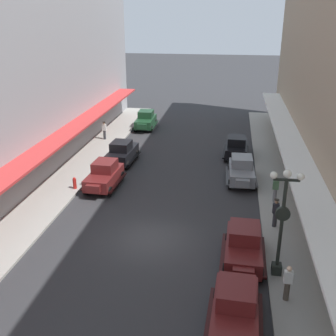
{
  "coord_description": "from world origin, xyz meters",
  "views": [
    {
      "loc": [
        3.93,
        -18.65,
        11.5
      ],
      "look_at": [
        0.0,
        6.0,
        1.8
      ],
      "focal_mm": 43.34,
      "sensor_mm": 36.0,
      "label": 1
    }
  ],
  "objects_px": {
    "parked_car_1": "(235,309)",
    "pedestrian_1": "(288,283)",
    "parked_car_6": "(104,174)",
    "pedestrian_5": "(288,165)",
    "pedestrian_4": "(289,160)",
    "parked_car_0": "(244,245)",
    "fire_hydrant": "(75,183)",
    "lamp_post_with_clock": "(282,219)",
    "parked_car_5": "(241,170)",
    "parked_car_2": "(122,152)",
    "pedestrian_3": "(104,130)",
    "parked_car_4": "(146,120)",
    "pedestrian_0": "(275,189)",
    "parked_car_3": "(236,146)",
    "pedestrian_2": "(275,213)"
  },
  "relations": [
    {
      "from": "parked_car_1",
      "to": "pedestrian_1",
      "type": "bearing_deg",
      "value": 41.72
    },
    {
      "from": "parked_car_6",
      "to": "pedestrian_5",
      "type": "height_order",
      "value": "parked_car_6"
    },
    {
      "from": "pedestrian_4",
      "to": "pedestrian_5",
      "type": "distance_m",
      "value": 1.18
    },
    {
      "from": "parked_car_0",
      "to": "parked_car_6",
      "type": "relative_size",
      "value": 1.0
    },
    {
      "from": "parked_car_0",
      "to": "fire_hydrant",
      "type": "xyz_separation_m",
      "value": [
        -11.24,
        6.75,
        -0.38
      ]
    },
    {
      "from": "parked_car_6",
      "to": "lamp_post_with_clock",
      "type": "bearing_deg",
      "value": -38.24
    },
    {
      "from": "parked_car_5",
      "to": "parked_car_2",
      "type": "bearing_deg",
      "value": 165.22
    },
    {
      "from": "parked_car_2",
      "to": "pedestrian_3",
      "type": "relative_size",
      "value": 2.58
    },
    {
      "from": "parked_car_5",
      "to": "pedestrian_1",
      "type": "relative_size",
      "value": 2.62
    },
    {
      "from": "lamp_post_with_clock",
      "to": "pedestrian_5",
      "type": "xyz_separation_m",
      "value": [
        1.86,
        12.35,
        -1.97
      ]
    },
    {
      "from": "pedestrian_4",
      "to": "parked_car_1",
      "type": "bearing_deg",
      "value": -102.82
    },
    {
      "from": "parked_car_4",
      "to": "pedestrian_0",
      "type": "height_order",
      "value": "parked_car_4"
    },
    {
      "from": "pedestrian_5",
      "to": "pedestrian_3",
      "type": "bearing_deg",
      "value": 157.32
    },
    {
      "from": "pedestrian_1",
      "to": "pedestrian_4",
      "type": "bearing_deg",
      "value": 83.36
    },
    {
      "from": "parked_car_5",
      "to": "parked_car_6",
      "type": "height_order",
      "value": "same"
    },
    {
      "from": "lamp_post_with_clock",
      "to": "pedestrian_0",
      "type": "xyz_separation_m",
      "value": [
        0.56,
        7.79,
        -2.0
      ]
    },
    {
      "from": "parked_car_2",
      "to": "pedestrian_5",
      "type": "bearing_deg",
      "value": -5.21
    },
    {
      "from": "fire_hydrant",
      "to": "pedestrian_5",
      "type": "height_order",
      "value": "pedestrian_5"
    },
    {
      "from": "parked_car_2",
      "to": "parked_car_4",
      "type": "bearing_deg",
      "value": 91.51
    },
    {
      "from": "parked_car_5",
      "to": "pedestrian_5",
      "type": "xyz_separation_m",
      "value": [
        3.39,
        1.32,
        0.07
      ]
    },
    {
      "from": "parked_car_1",
      "to": "parked_car_2",
      "type": "height_order",
      "value": "same"
    },
    {
      "from": "parked_car_1",
      "to": "fire_hydrant",
      "type": "distance_m",
      "value": 15.75
    },
    {
      "from": "parked_car_4",
      "to": "lamp_post_with_clock",
      "type": "xyz_separation_m",
      "value": [
        11.23,
        -23.86,
        2.04
      ]
    },
    {
      "from": "parked_car_5",
      "to": "pedestrian_3",
      "type": "distance_m",
      "value": 14.98
    },
    {
      "from": "parked_car_3",
      "to": "pedestrian_1",
      "type": "relative_size",
      "value": 2.62
    },
    {
      "from": "parked_car_4",
      "to": "pedestrian_3",
      "type": "distance_m",
      "value": 5.64
    },
    {
      "from": "fire_hydrant",
      "to": "pedestrian_1",
      "type": "xyz_separation_m",
      "value": [
        12.99,
        -9.5,
        0.43
      ]
    },
    {
      "from": "parked_car_6",
      "to": "pedestrian_2",
      "type": "xyz_separation_m",
      "value": [
        11.2,
        -4.11,
        0.07
      ]
    },
    {
      "from": "pedestrian_2",
      "to": "pedestrian_4",
      "type": "height_order",
      "value": "pedestrian_2"
    },
    {
      "from": "parked_car_0",
      "to": "pedestrian_0",
      "type": "xyz_separation_m",
      "value": [
        2.07,
        6.84,
        0.05
      ]
    },
    {
      "from": "pedestrian_1",
      "to": "pedestrian_2",
      "type": "distance_m",
      "value": 6.29
    },
    {
      "from": "parked_car_1",
      "to": "parked_car_4",
      "type": "relative_size",
      "value": 1.0
    },
    {
      "from": "parked_car_2",
      "to": "pedestrian_3",
      "type": "height_order",
      "value": "parked_car_2"
    },
    {
      "from": "pedestrian_3",
      "to": "parked_car_5",
      "type": "bearing_deg",
      "value": -32.38
    },
    {
      "from": "parked_car_3",
      "to": "parked_car_6",
      "type": "distance_m",
      "value": 11.88
    },
    {
      "from": "lamp_post_with_clock",
      "to": "pedestrian_1",
      "type": "height_order",
      "value": "lamp_post_with_clock"
    },
    {
      "from": "pedestrian_0",
      "to": "parked_car_5",
      "type": "bearing_deg",
      "value": 122.72
    },
    {
      "from": "pedestrian_2",
      "to": "pedestrian_5",
      "type": "xyz_separation_m",
      "value": [
        1.58,
        7.86,
        0.0
      ]
    },
    {
      "from": "parked_car_1",
      "to": "lamp_post_with_clock",
      "type": "bearing_deg",
      "value": 62.92
    },
    {
      "from": "pedestrian_3",
      "to": "lamp_post_with_clock",
      "type": "bearing_deg",
      "value": -53.34
    },
    {
      "from": "parked_car_2",
      "to": "pedestrian_3",
      "type": "xyz_separation_m",
      "value": [
        -3.22,
        5.53,
        0.07
      ]
    },
    {
      "from": "pedestrian_4",
      "to": "pedestrian_5",
      "type": "relative_size",
      "value": 0.98
    },
    {
      "from": "parked_car_5",
      "to": "fire_hydrant",
      "type": "xyz_separation_m",
      "value": [
        -11.22,
        -3.33,
        -0.38
      ]
    },
    {
      "from": "fire_hydrant",
      "to": "pedestrian_5",
      "type": "relative_size",
      "value": 0.49
    },
    {
      "from": "parked_car_3",
      "to": "pedestrian_3",
      "type": "relative_size",
      "value": 2.57
    },
    {
      "from": "fire_hydrant",
      "to": "parked_car_3",
      "type": "bearing_deg",
      "value": 38.46
    },
    {
      "from": "parked_car_0",
      "to": "parked_car_6",
      "type": "distance_m",
      "value": 12.13
    },
    {
      "from": "parked_car_6",
      "to": "parked_car_0",
      "type": "bearing_deg",
      "value": -39.16
    },
    {
      "from": "pedestrian_3",
      "to": "pedestrian_1",
      "type": "bearing_deg",
      "value": -55.34
    },
    {
      "from": "fire_hydrant",
      "to": "parked_car_5",
      "type": "bearing_deg",
      "value": 16.54
    }
  ]
}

